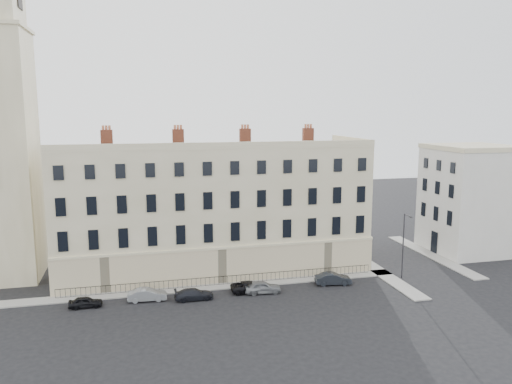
% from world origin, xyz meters
% --- Properties ---
extents(ground, '(160.00, 160.00, 0.00)m').
position_xyz_m(ground, '(0.00, 0.00, 0.00)').
color(ground, black).
rests_on(ground, ground).
extents(terrace, '(36.22, 12.22, 17.00)m').
position_xyz_m(terrace, '(-5.97, 11.97, 7.50)').
color(terrace, '#BEB48D').
rests_on(terrace, ground).
extents(adjacent_building, '(10.00, 10.00, 14.00)m').
position_xyz_m(adjacent_building, '(29.00, 11.00, 7.00)').
color(adjacent_building, silver).
rests_on(adjacent_building, ground).
extents(pavement_terrace, '(48.00, 2.00, 0.12)m').
position_xyz_m(pavement_terrace, '(-10.00, 5.00, 0.06)').
color(pavement_terrace, gray).
rests_on(pavement_terrace, ground).
extents(pavement_east_return, '(2.00, 24.00, 0.12)m').
position_xyz_m(pavement_east_return, '(13.00, 8.00, 0.06)').
color(pavement_east_return, gray).
rests_on(pavement_east_return, ground).
extents(pavement_adjacent, '(2.00, 20.00, 0.12)m').
position_xyz_m(pavement_adjacent, '(23.00, 10.00, 0.06)').
color(pavement_adjacent, gray).
rests_on(pavement_adjacent, ground).
extents(railings, '(35.00, 0.04, 0.96)m').
position_xyz_m(railings, '(-6.00, 5.40, 0.55)').
color(railings, black).
rests_on(railings, ground).
extents(car_a, '(3.22, 1.30, 1.10)m').
position_xyz_m(car_a, '(-20.26, 2.40, 0.55)').
color(car_a, black).
rests_on(car_a, ground).
extents(car_b, '(3.99, 1.62, 1.29)m').
position_xyz_m(car_b, '(-14.30, 2.75, 0.64)').
color(car_b, gray).
rests_on(car_b, ground).
extents(car_c, '(4.01, 1.68, 1.16)m').
position_xyz_m(car_c, '(-9.65, 1.92, 0.58)').
color(car_c, black).
rests_on(car_c, ground).
extents(car_d, '(4.19, 1.96, 1.16)m').
position_xyz_m(car_d, '(-3.57, 2.66, 0.58)').
color(car_d, black).
rests_on(car_d, ground).
extents(car_e, '(3.98, 1.83, 1.32)m').
position_xyz_m(car_e, '(-2.36, 2.03, 0.66)').
color(car_e, slate).
rests_on(car_e, ground).
extents(car_f, '(4.20, 2.01, 1.33)m').
position_xyz_m(car_f, '(5.92, 2.72, 0.67)').
color(car_f, black).
rests_on(car_f, ground).
extents(streetlamp, '(0.19, 1.65, 7.63)m').
position_xyz_m(streetlamp, '(14.49, 2.81, 4.23)').
color(streetlamp, '#333238').
rests_on(streetlamp, ground).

